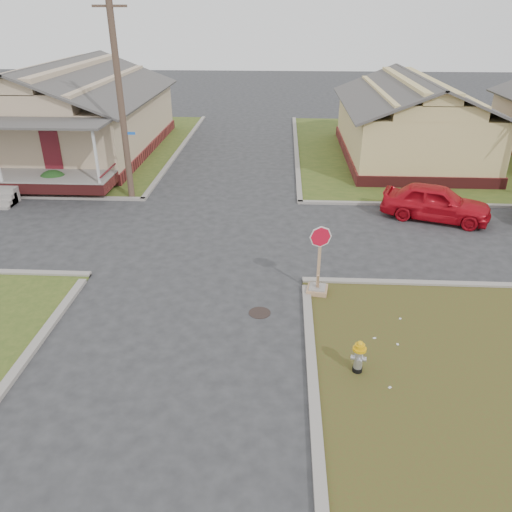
# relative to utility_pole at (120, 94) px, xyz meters

# --- Properties ---
(ground) EXTENTS (120.00, 120.00, 0.00)m
(ground) POSITION_rel_utility_pole_xyz_m (4.20, -8.90, -4.66)
(ground) COLOR #28282A
(ground) RESTS_ON ground
(verge_far_left) EXTENTS (19.00, 19.00, 0.05)m
(verge_far_left) POSITION_rel_utility_pole_xyz_m (-8.80, 9.10, -4.64)
(verge_far_left) COLOR #374C1B
(verge_far_left) RESTS_ON ground
(curbs) EXTENTS (80.00, 40.00, 0.12)m
(curbs) POSITION_rel_utility_pole_xyz_m (4.20, -3.90, -4.66)
(curbs) COLOR gray
(curbs) RESTS_ON ground
(manhole) EXTENTS (0.64, 0.64, 0.01)m
(manhole) POSITION_rel_utility_pole_xyz_m (6.40, -9.40, -4.66)
(manhole) COLOR black
(manhole) RESTS_ON ground
(corner_house) EXTENTS (10.10, 15.50, 5.30)m
(corner_house) POSITION_rel_utility_pole_xyz_m (-5.80, 7.78, -2.38)
(corner_house) COLOR maroon
(corner_house) RESTS_ON ground
(side_house_yellow) EXTENTS (7.60, 11.60, 4.70)m
(side_house_yellow) POSITION_rel_utility_pole_xyz_m (14.20, 7.60, -2.47)
(side_house_yellow) COLOR maroon
(side_house_yellow) RESTS_ON ground
(utility_pole) EXTENTS (1.80, 0.28, 9.00)m
(utility_pole) POSITION_rel_utility_pole_xyz_m (0.00, 0.00, 0.00)
(utility_pole) COLOR #49352A
(utility_pole) RESTS_ON ground
(fire_hydrant) EXTENTS (0.33, 0.33, 0.88)m
(fire_hydrant) POSITION_rel_utility_pole_xyz_m (8.90, -11.91, -4.13)
(fire_hydrant) COLOR black
(fire_hydrant) RESTS_ON ground
(stop_sign) EXTENTS (0.63, 0.62, 2.23)m
(stop_sign) POSITION_rel_utility_pole_xyz_m (8.13, -8.20, -4.13)
(stop_sign) COLOR tan
(stop_sign) RESTS_ON ground
(red_sedan) EXTENTS (4.67, 3.11, 1.48)m
(red_sedan) POSITION_rel_utility_pole_xyz_m (13.34, -1.83, -3.92)
(red_sedan) COLOR red
(red_sedan) RESTS_ON ground
(hedge_right) EXTENTS (1.39, 1.14, 1.06)m
(hedge_right) POSITION_rel_utility_pole_xyz_m (-3.87, 0.56, -4.08)
(hedge_right) COLOR #163312
(hedge_right) RESTS_ON verge_far_left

